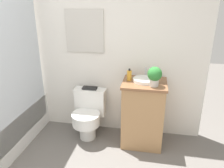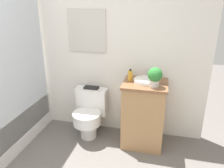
{
  "view_description": "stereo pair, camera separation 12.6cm",
  "coord_description": "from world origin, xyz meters",
  "px_view_note": "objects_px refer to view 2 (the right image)",
  "views": [
    {
      "loc": [
        0.93,
        -0.85,
        1.77
      ],
      "look_at": [
        0.5,
        1.47,
        0.87
      ],
      "focal_mm": 35.0,
      "sensor_mm": 36.0,
      "label": 1
    },
    {
      "loc": [
        1.06,
        -0.83,
        1.77
      ],
      "look_at": [
        0.5,
        1.47,
        0.87
      ],
      "focal_mm": 35.0,
      "sensor_mm": 36.0,
      "label": 2
    }
  ],
  "objects_px": {
    "soap_bottle": "(130,76)",
    "potted_plant": "(155,76)",
    "sink": "(146,80)",
    "book_on_tank": "(91,88)",
    "toilet": "(89,113)"
  },
  "relations": [
    {
      "from": "toilet",
      "to": "soap_bottle",
      "type": "xyz_separation_m",
      "value": [
        0.54,
        0.02,
        0.57
      ]
    },
    {
      "from": "toilet",
      "to": "book_on_tank",
      "type": "height_order",
      "value": "book_on_tank"
    },
    {
      "from": "toilet",
      "to": "soap_bottle",
      "type": "relative_size",
      "value": 4.41
    },
    {
      "from": "sink",
      "to": "soap_bottle",
      "type": "relative_size",
      "value": 2.2
    },
    {
      "from": "sink",
      "to": "potted_plant",
      "type": "height_order",
      "value": "potted_plant"
    },
    {
      "from": "sink",
      "to": "book_on_tank",
      "type": "distance_m",
      "value": 0.77
    },
    {
      "from": "soap_bottle",
      "to": "book_on_tank",
      "type": "xyz_separation_m",
      "value": [
        -0.54,
        0.1,
        -0.25
      ]
    },
    {
      "from": "soap_bottle",
      "to": "potted_plant",
      "type": "distance_m",
      "value": 0.34
    },
    {
      "from": "sink",
      "to": "toilet",
      "type": "bearing_deg",
      "value": -179.17
    },
    {
      "from": "potted_plant",
      "to": "book_on_tank",
      "type": "relative_size",
      "value": 1.17
    },
    {
      "from": "toilet",
      "to": "soap_bottle",
      "type": "distance_m",
      "value": 0.79
    },
    {
      "from": "toilet",
      "to": "sink",
      "type": "bearing_deg",
      "value": 0.83
    },
    {
      "from": "soap_bottle",
      "to": "sink",
      "type": "bearing_deg",
      "value": -3.57
    },
    {
      "from": "soap_bottle",
      "to": "potted_plant",
      "type": "bearing_deg",
      "value": -25.8
    },
    {
      "from": "toilet",
      "to": "soap_bottle",
      "type": "height_order",
      "value": "soap_bottle"
    }
  ]
}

